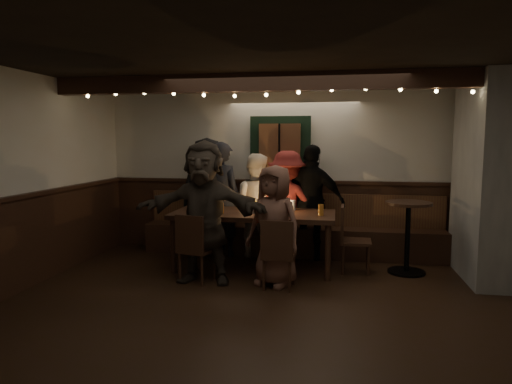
% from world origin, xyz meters
% --- Properties ---
extents(room, '(6.02, 5.01, 2.62)m').
position_xyz_m(room, '(1.07, 1.42, 1.07)').
color(room, black).
rests_on(room, ground).
extents(dining_table, '(2.22, 0.95, 0.96)m').
position_xyz_m(dining_table, '(-0.44, 1.40, 0.73)').
color(dining_table, black).
rests_on(dining_table, ground).
extents(chair_near_left, '(0.48, 0.48, 0.87)m').
position_xyz_m(chair_near_left, '(-1.05, 0.63, 0.49)').
color(chair_near_left, black).
rests_on(chair_near_left, ground).
extents(chair_near_right, '(0.40, 0.40, 0.85)m').
position_xyz_m(chair_near_right, '(0.01, 0.56, 0.48)').
color(chair_near_right, black).
rests_on(chair_near_right, ground).
extents(chair_end, '(0.42, 0.42, 0.90)m').
position_xyz_m(chair_end, '(0.87, 1.48, 0.51)').
color(chair_end, black).
rests_on(chair_end, ground).
extents(high_top, '(0.61, 0.61, 0.97)m').
position_xyz_m(high_top, '(1.63, 1.55, 0.61)').
color(high_top, black).
rests_on(high_top, ground).
extents(person_a, '(0.92, 0.63, 1.82)m').
position_xyz_m(person_a, '(-1.30, 2.13, 0.91)').
color(person_a, black).
rests_on(person_a, ground).
extents(person_b, '(0.75, 0.62, 1.75)m').
position_xyz_m(person_b, '(-1.05, 2.09, 0.88)').
color(person_b, black).
rests_on(person_b, ground).
extents(person_c, '(0.84, 0.69, 1.58)m').
position_xyz_m(person_c, '(-0.55, 2.11, 0.79)').
color(person_c, white).
rests_on(person_c, ground).
extents(person_d, '(1.08, 0.67, 1.62)m').
position_xyz_m(person_d, '(-0.05, 2.09, 0.81)').
color(person_d, maroon).
rests_on(person_d, ground).
extents(person_e, '(1.09, 0.72, 1.72)m').
position_xyz_m(person_e, '(0.33, 2.07, 0.86)').
color(person_e, black).
rests_on(person_e, ground).
extents(person_f, '(1.66, 0.54, 1.78)m').
position_xyz_m(person_f, '(-0.94, 0.71, 0.89)').
color(person_f, '#382E27').
rests_on(person_f, ground).
extents(person_g, '(0.85, 0.73, 1.48)m').
position_xyz_m(person_g, '(-0.06, 0.75, 0.74)').
color(person_g, brown).
rests_on(person_g, ground).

